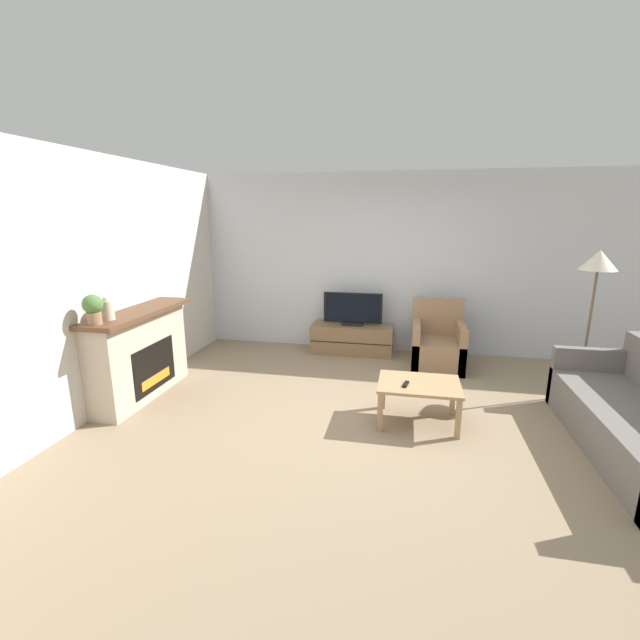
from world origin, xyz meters
The scene contains 12 objects.
ground_plane centered at (0.00, 0.00, 0.00)m, with size 24.00×24.00×0.00m, color #89755B.
wall_back centered at (0.00, 2.46, 1.35)m, with size 12.00×0.06×2.70m.
wall_left centered at (-2.96, 0.00, 1.35)m, with size 0.06×12.00×2.70m.
fireplace centered at (-2.75, 0.05, 0.53)m, with size 0.47×1.57×1.04m.
mantel_vase_left centered at (-2.73, -0.42, 1.14)m, with size 0.13×0.13×0.24m.
potted_plant centered at (-2.73, -0.62, 1.20)m, with size 0.19×0.19×0.30m.
tv_stand centered at (-0.55, 2.16, 0.22)m, with size 1.24×0.47×0.44m.
tv centered at (-0.55, 2.16, 0.67)m, with size 0.89×0.18×0.50m.
armchair centered at (0.69, 1.79, 0.30)m, with size 0.70×0.76×0.93m.
coffee_table centered at (0.41, 0.01, 0.37)m, with size 0.81×0.61×0.43m.
remote centered at (0.27, -0.08, 0.44)m, with size 0.07×0.15×0.02m.
floor_lamp centered at (2.29, 1.08, 1.50)m, with size 0.38×0.38×1.70m.
Camera 1 is at (0.23, -4.14, 2.07)m, focal length 24.00 mm.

